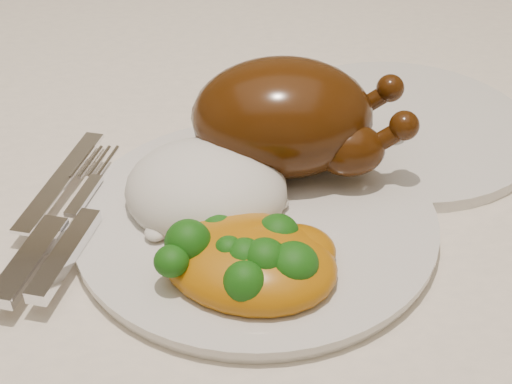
{
  "coord_description": "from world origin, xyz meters",
  "views": [
    {
      "loc": [
        0.11,
        -0.5,
        1.1
      ],
      "look_at": [
        0.11,
        -0.09,
        0.8
      ],
      "focal_mm": 50.0,
      "sensor_mm": 36.0,
      "label": 1
    }
  ],
  "objects_px": {
    "dinner_plate": "(256,220)",
    "side_plate": "(399,127)",
    "roast_chicken": "(288,117)",
    "dining_table": "(139,247)"
  },
  "relations": [
    {
      "from": "dining_table",
      "to": "side_plate",
      "type": "relative_size",
      "value": 6.79
    },
    {
      "from": "dinner_plate",
      "to": "roast_chicken",
      "type": "relative_size",
      "value": 1.52
    },
    {
      "from": "dining_table",
      "to": "roast_chicken",
      "type": "bearing_deg",
      "value": -11.98
    },
    {
      "from": "dinner_plate",
      "to": "side_plate",
      "type": "xyz_separation_m",
      "value": [
        0.13,
        0.13,
        -0.0
      ]
    },
    {
      "from": "dining_table",
      "to": "roast_chicken",
      "type": "xyz_separation_m",
      "value": [
        0.13,
        -0.03,
        0.16
      ]
    },
    {
      "from": "dining_table",
      "to": "dinner_plate",
      "type": "height_order",
      "value": "dinner_plate"
    },
    {
      "from": "dining_table",
      "to": "side_plate",
      "type": "xyz_separation_m",
      "value": [
        0.24,
        0.04,
        0.11
      ]
    },
    {
      "from": "side_plate",
      "to": "roast_chicken",
      "type": "distance_m",
      "value": 0.13
    },
    {
      "from": "dining_table",
      "to": "roast_chicken",
      "type": "relative_size",
      "value": 9.31
    },
    {
      "from": "side_plate",
      "to": "roast_chicken",
      "type": "height_order",
      "value": "roast_chicken"
    }
  ]
}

